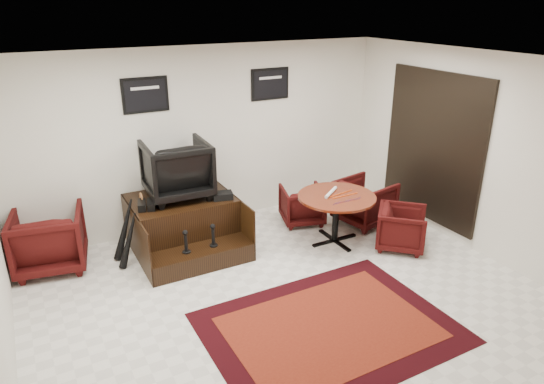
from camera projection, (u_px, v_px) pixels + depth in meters
The scene contains 16 objects.
ground at pixel (286, 295), 6.01m from camera, with size 6.00×6.00×0.00m, color white.
room_shell at pixel (313, 150), 5.63m from camera, with size 6.02×5.02×2.81m.
area_rug at pixel (329, 328), 5.40m from camera, with size 2.69×2.01×0.01m.
shine_podium at pixel (184, 225), 7.05m from camera, with size 1.46×1.51×0.75m.
shine_chair at pixel (177, 167), 6.85m from camera, with size 0.88×0.82×0.91m, color black.
shoes_pair at pixel (146, 205), 6.59m from camera, with size 0.28×0.32×0.10m.
polish_kit at pixel (223, 196), 6.91m from camera, with size 0.28×0.19×0.10m, color black.
umbrella_black at pixel (129, 240), 6.50m from camera, with size 0.30×0.11×0.80m, color black, non-canonical shape.
umbrella_hooked at pixel (124, 229), 6.70m from camera, with size 0.34×0.13×0.90m, color black, non-canonical shape.
armchair_side at pixel (49, 237), 6.47m from camera, with size 0.88×0.83×0.91m, color black.
meeting_table at pixel (336, 201), 7.09m from camera, with size 1.14×1.14×0.75m.
table_chair_back at pixel (302, 203), 7.85m from camera, with size 0.65×0.61×0.67m, color black.
table_chair_window at pixel (365, 200), 7.81m from camera, with size 0.77×0.73×0.80m, color black.
table_chair_corner at pixel (402, 226), 7.04m from camera, with size 0.66×0.62×0.68m, color black.
paper_roll at pixel (331, 192), 7.11m from camera, with size 0.05×0.05×0.42m, color white.
table_clutter at pixel (344, 196), 7.02m from camera, with size 0.57×0.34×0.01m.
Camera 1 is at (-2.57, -4.41, 3.42)m, focal length 32.00 mm.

